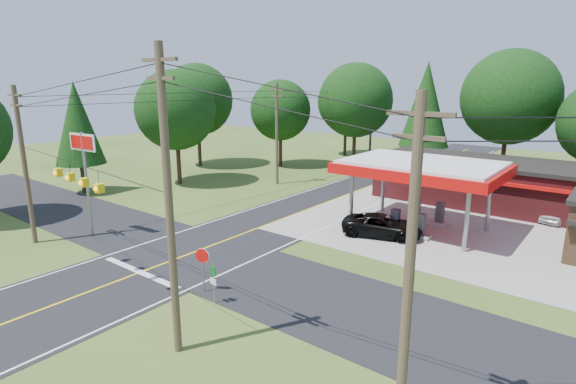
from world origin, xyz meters
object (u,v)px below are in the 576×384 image
Objects in this scene: gas_canopy at (422,170)px; sedan_car at (557,213)px; octagonal_stop_sign at (202,259)px; suv_car at (382,226)px; big_stop_sign at (84,159)px.

sedan_car is at bearing 46.69° from gas_canopy.
sedan_car is at bearing 63.37° from octagonal_stop_sign.
gas_canopy is 11.58m from sedan_car.
suv_car reaches higher than sedan_car.
sedan_car is (8.84, 11.00, -0.09)m from suv_car.
suv_car is at bearing -118.11° from sedan_car.
sedan_car is at bearing -55.97° from suv_car.
gas_canopy is 4.54× the size of octagonal_stop_sign.
sedan_car is 33.85m from big_stop_sign.
suv_car is 0.75× the size of big_stop_sign.
gas_canopy is 2.81× the size of sedan_car.
gas_canopy reaches higher than suv_car.
octagonal_stop_sign is at bearing -105.70° from gas_canopy.
big_stop_sign is (-24.39, -23.01, 4.60)m from sedan_car.
big_stop_sign is 12.88m from octagonal_stop_sign.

